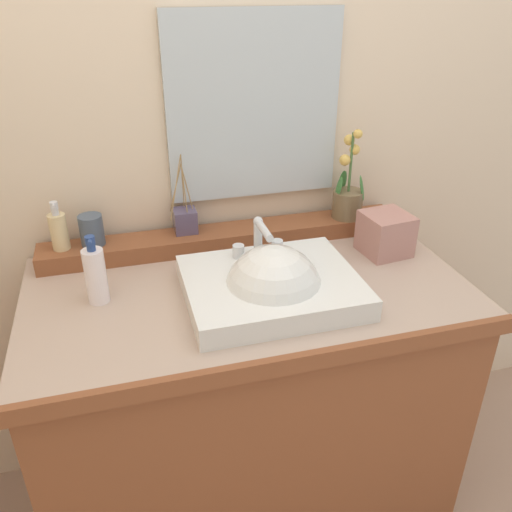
% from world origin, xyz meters
% --- Properties ---
extents(floor, '(2.84, 3.82, 0.10)m').
position_xyz_m(floor, '(0.00, 0.00, -0.05)').
color(floor, tan).
rests_on(floor, ground).
extents(wall_back, '(2.84, 0.20, 2.45)m').
position_xyz_m(wall_back, '(0.00, 0.43, 1.22)').
color(wall_back, beige).
rests_on(wall_back, ground).
extents(vanity_cabinet, '(1.18, 0.65, 0.85)m').
position_xyz_m(vanity_cabinet, '(0.00, -0.00, 0.42)').
color(vanity_cabinet, brown).
rests_on(vanity_cabinet, ground).
extents(back_ledge, '(1.11, 0.11, 0.05)m').
position_xyz_m(back_ledge, '(0.00, 0.25, 0.87)').
color(back_ledge, brown).
rests_on(back_ledge, vanity_cabinet).
extents(sink_basin, '(0.44, 0.36, 0.28)m').
position_xyz_m(sink_basin, '(0.04, -0.08, 0.87)').
color(sink_basin, white).
rests_on(sink_basin, vanity_cabinet).
extents(potted_plant, '(0.10, 0.10, 0.29)m').
position_xyz_m(potted_plant, '(0.39, 0.24, 0.97)').
color(potted_plant, brown).
rests_on(potted_plant, back_ledge).
extents(soap_dispenser, '(0.05, 0.05, 0.14)m').
position_xyz_m(soap_dispenser, '(-0.48, 0.25, 0.96)').
color(soap_dispenser, beige).
rests_on(soap_dispenser, back_ledge).
extents(tumbler_cup, '(0.07, 0.07, 0.09)m').
position_xyz_m(tumbler_cup, '(-0.39, 0.26, 0.94)').
color(tumbler_cup, '#465262').
rests_on(tumbler_cup, back_ledge).
extents(reed_diffuser, '(0.08, 0.08, 0.24)m').
position_xyz_m(reed_diffuser, '(-0.12, 0.27, 0.94)').
color(reed_diffuser, '#534660').
rests_on(reed_diffuser, back_ledge).
extents(lotion_bottle, '(0.05, 0.06, 0.18)m').
position_xyz_m(lotion_bottle, '(-0.39, 0.03, 0.92)').
color(lotion_bottle, white).
rests_on(lotion_bottle, vanity_cabinet).
extents(tissue_box, '(0.14, 0.14, 0.12)m').
position_xyz_m(tissue_box, '(0.44, 0.08, 0.91)').
color(tissue_box, tan).
rests_on(tissue_box, vanity_cabinet).
extents(mirror, '(0.51, 0.02, 0.53)m').
position_xyz_m(mirror, '(0.11, 0.32, 1.25)').
color(mirror, silver).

